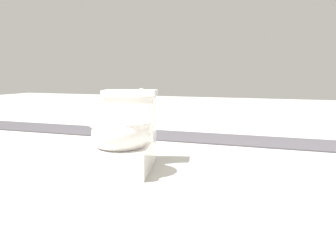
{
  "coord_description": "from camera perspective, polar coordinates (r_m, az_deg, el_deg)",
  "views": [
    {
      "loc": [
        2.28,
        0.97,
        0.64
      ],
      "look_at": [
        0.05,
        0.11,
        0.3
      ],
      "focal_mm": 42.0,
      "sensor_mm": 36.0,
      "label": 1
    }
  ],
  "objects": [
    {
      "name": "ground_plane",
      "position": [
        2.56,
        -1.89,
        -6.38
      ],
      "size": [
        14.0,
        14.0,
        0.0
      ],
      "primitive_type": "plane",
      "color": "#A8A59E"
    },
    {
      "name": "toilet",
      "position": [
        2.54,
        -6.34,
        -1.45
      ],
      "size": [
        0.71,
        0.53,
        0.52
      ],
      "rotation": [
        0.0,
        0.0,
        0.28
      ],
      "color": "white",
      "rests_on": "ground"
    },
    {
      "name": "gravel_strip",
      "position": [
        3.63,
        13.34,
        -2.2
      ],
      "size": [
        0.56,
        8.0,
        0.01
      ],
      "primitive_type": "cube",
      "color": "#423F44",
      "rests_on": "ground"
    }
  ]
}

